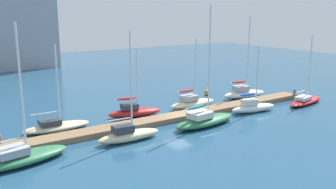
{
  "coord_description": "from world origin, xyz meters",
  "views": [
    {
      "loc": [
        -19.99,
        -28.17,
        10.37
      ],
      "look_at": [
        0.0,
        2.0,
        2.0
      ],
      "focal_mm": 40.05,
      "sensor_mm": 36.0,
      "label": 1
    }
  ],
  "objects": [
    {
      "name": "sailboat_8",
      "position": [
        14.98,
        -3.02,
        0.42
      ],
      "size": [
        6.5,
        2.84,
        7.51
      ],
      "rotation": [
        0.0,
        0.0,
        0.19
      ],
      "color": "#B21E1E",
      "rests_on": "ground_plane"
    },
    {
      "name": "mooring_buoy_orange",
      "position": [
        8.55,
        6.25,
        0.35
      ],
      "size": [
        0.71,
        0.71,
        0.71
      ],
      "primitive_type": "sphere",
      "color": "orange",
      "rests_on": "ground_plane"
    },
    {
      "name": "sailboat_6",
      "position": [
        7.58,
        -2.22,
        0.6
      ],
      "size": [
        5.31,
        2.1,
        6.8
      ],
      "rotation": [
        0.0,
        0.0,
        -0.15
      ],
      "color": "white",
      "rests_on": "ground_plane"
    },
    {
      "name": "sailboat_0",
      "position": [
        -15.17,
        -2.87,
        0.55
      ],
      "size": [
        6.78,
        3.25,
        9.55
      ],
      "rotation": [
        0.0,
        0.0,
        0.17
      ],
      "color": "#2D7047",
      "rests_on": "ground_plane"
    },
    {
      "name": "dock_piling_near_end",
      "position": [
        -15.86,
        0.79,
        0.58
      ],
      "size": [
        0.28,
        0.28,
        1.17
      ],
      "primitive_type": "cylinder",
      "color": "#846647",
      "rests_on": "ground_plane"
    },
    {
      "name": "dock_pier",
      "position": [
        0.0,
        0.0,
        0.24
      ],
      "size": [
        32.53,
        1.89,
        0.49
      ],
      "primitive_type": "cube",
      "color": "#846647",
      "rests_on": "ground_plane"
    },
    {
      "name": "sailboat_4",
      "position": [
        0.62,
        -3.03,
        0.6
      ],
      "size": [
        6.98,
        2.86,
        10.61
      ],
      "rotation": [
        0.0,
        0.0,
        0.11
      ],
      "color": "#2D7047",
      "rests_on": "ground_plane"
    },
    {
      "name": "sailboat_1",
      "position": [
        -10.99,
        2.93,
        0.45
      ],
      "size": [
        5.82,
        2.03,
        7.47
      ],
      "rotation": [
        0.0,
        0.0,
        -0.02
      ],
      "color": "beige",
      "rests_on": "ground_plane"
    },
    {
      "name": "sailboat_7",
      "position": [
        11.27,
        2.77,
        0.64
      ],
      "size": [
        5.87,
        2.49,
        9.46
      ],
      "rotation": [
        0.0,
        0.0,
        -0.12
      ],
      "color": "white",
      "rests_on": "ground_plane"
    },
    {
      "name": "sailboat_3",
      "position": [
        -3.31,
        3.02,
        0.57
      ],
      "size": [
        5.51,
        2.6,
        6.72
      ],
      "rotation": [
        0.0,
        0.0,
        -0.19
      ],
      "color": "#B21E1E",
      "rests_on": "ground_plane"
    },
    {
      "name": "dock_piling_far_end",
      "position": [
        15.86,
        -0.79,
        0.58
      ],
      "size": [
        0.28,
        0.28,
        1.17
      ],
      "primitive_type": "cylinder",
      "color": "#846647",
      "rests_on": "ground_plane"
    },
    {
      "name": "ground_plane",
      "position": [
        0.0,
        0.0,
        0.0
      ],
      "size": [
        120.0,
        120.0,
        0.0
      ],
      "primitive_type": "plane",
      "color": "navy"
    },
    {
      "name": "sailboat_2",
      "position": [
        -6.97,
        -2.81,
        0.59
      ],
      "size": [
        5.38,
        1.61,
        8.74
      ],
      "rotation": [
        0.0,
        0.0,
        -0.02
      ],
      "color": "beige",
      "rests_on": "ground_plane"
    },
    {
      "name": "sailboat_5",
      "position": [
        3.53,
        2.62,
        0.58
      ],
      "size": [
        5.69,
        1.92,
        7.27
      ],
      "rotation": [
        0.0,
        0.0,
        0.02
      ],
      "color": "beige",
      "rests_on": "ground_plane"
    }
  ]
}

